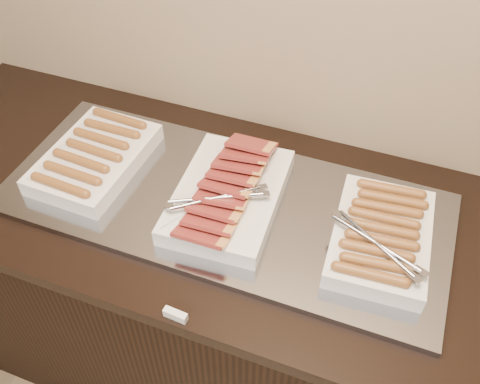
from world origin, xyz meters
name	(u,v)px	position (x,y,z in m)	size (l,w,h in m)	color
counter	(229,298)	(0.00, 2.13, 0.45)	(2.06, 0.76, 0.90)	black
warming_tray	(223,203)	(-0.01, 2.13, 0.91)	(1.20, 0.50, 0.02)	gray
dish_left	(95,157)	(-0.40, 2.13, 0.95)	(0.25, 0.37, 0.07)	white
dish_center	(228,194)	(0.01, 2.13, 0.95)	(0.29, 0.41, 0.09)	white
dish_right	(381,236)	(0.41, 2.13, 0.95)	(0.27, 0.36, 0.08)	white
label_holder	(175,315)	(0.02, 1.77, 0.91)	(0.06, 0.02, 0.02)	white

